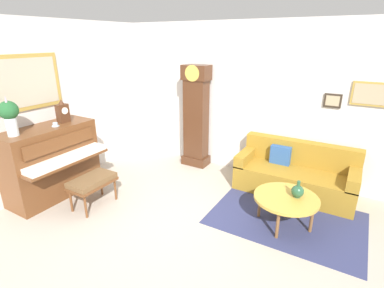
{
  "coord_description": "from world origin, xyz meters",
  "views": [
    {
      "loc": [
        1.95,
        -2.77,
        2.48
      ],
      "look_at": [
        -0.29,
        1.02,
        0.88
      ],
      "focal_mm": 27.25,
      "sensor_mm": 36.0,
      "label": 1
    }
  ],
  "objects_px": {
    "couch": "(295,174)",
    "green_jug": "(298,191)",
    "coffee_table": "(286,199)",
    "mantel_clock": "(63,112)",
    "grandfather_clock": "(196,119)",
    "teacup": "(55,125)",
    "piano_bench": "(92,182)",
    "flower_vase": "(9,114)",
    "piano": "(52,161)"
  },
  "relations": [
    {
      "from": "couch",
      "to": "green_jug",
      "type": "bearing_deg",
      "value": -77.4
    },
    {
      "from": "coffee_table",
      "to": "mantel_clock",
      "type": "distance_m",
      "value": 3.72
    },
    {
      "from": "grandfather_clock",
      "to": "coffee_table",
      "type": "distance_m",
      "value": 2.51
    },
    {
      "from": "couch",
      "to": "green_jug",
      "type": "relative_size",
      "value": 7.92
    },
    {
      "from": "coffee_table",
      "to": "mantel_clock",
      "type": "bearing_deg",
      "value": -167.83
    },
    {
      "from": "couch",
      "to": "teacup",
      "type": "relative_size",
      "value": 16.38
    },
    {
      "from": "piano_bench",
      "to": "coffee_table",
      "type": "height_order",
      "value": "piano_bench"
    },
    {
      "from": "mantel_clock",
      "to": "green_jug",
      "type": "xyz_separation_m",
      "value": [
        3.64,
        0.83,
        -0.83
      ]
    },
    {
      "from": "mantel_clock",
      "to": "green_jug",
      "type": "bearing_deg",
      "value": 12.89
    },
    {
      "from": "grandfather_clock",
      "to": "mantel_clock",
      "type": "relative_size",
      "value": 5.34
    },
    {
      "from": "flower_vase",
      "to": "teacup",
      "type": "relative_size",
      "value": 5.0
    },
    {
      "from": "grandfather_clock",
      "to": "couch",
      "type": "xyz_separation_m",
      "value": [
        2.03,
        -0.16,
        -0.65
      ]
    },
    {
      "from": "couch",
      "to": "mantel_clock",
      "type": "distance_m",
      "value": 4.01
    },
    {
      "from": "piano_bench",
      "to": "green_jug",
      "type": "distance_m",
      "value": 3.02
    },
    {
      "from": "coffee_table",
      "to": "green_jug",
      "type": "relative_size",
      "value": 3.67
    },
    {
      "from": "piano_bench",
      "to": "teacup",
      "type": "distance_m",
      "value": 1.09
    },
    {
      "from": "piano_bench",
      "to": "mantel_clock",
      "type": "bearing_deg",
      "value": 162.8
    },
    {
      "from": "flower_vase",
      "to": "teacup",
      "type": "xyz_separation_m",
      "value": [
        0.09,
        0.6,
        -0.29
      ]
    },
    {
      "from": "piano",
      "to": "piano_bench",
      "type": "bearing_deg",
      "value": 4.75
    },
    {
      "from": "piano",
      "to": "grandfather_clock",
      "type": "xyz_separation_m",
      "value": [
        1.39,
        2.29,
        0.37
      ]
    },
    {
      "from": "coffee_table",
      "to": "teacup",
      "type": "relative_size",
      "value": 7.59
    },
    {
      "from": "couch",
      "to": "mantel_clock",
      "type": "xyz_separation_m",
      "value": [
        -3.42,
        -1.81,
        1.04
      ]
    },
    {
      "from": "teacup",
      "to": "coffee_table",
      "type": "bearing_deg",
      "value": 15.99
    },
    {
      "from": "coffee_table",
      "to": "mantel_clock",
      "type": "relative_size",
      "value": 2.32
    },
    {
      "from": "couch",
      "to": "green_jug",
      "type": "distance_m",
      "value": 1.02
    },
    {
      "from": "flower_vase",
      "to": "green_jug",
      "type": "distance_m",
      "value": 4.12
    },
    {
      "from": "piano",
      "to": "mantel_clock",
      "type": "xyz_separation_m",
      "value": [
        0.0,
        0.32,
        0.76
      ]
    },
    {
      "from": "coffee_table",
      "to": "green_jug",
      "type": "distance_m",
      "value": 0.19
    },
    {
      "from": "flower_vase",
      "to": "teacup",
      "type": "distance_m",
      "value": 0.68
    },
    {
      "from": "couch",
      "to": "mantel_clock",
      "type": "height_order",
      "value": "mantel_clock"
    },
    {
      "from": "piano_bench",
      "to": "flower_vase",
      "type": "xyz_separation_m",
      "value": [
        -0.82,
        -0.57,
        1.09
      ]
    },
    {
      "from": "piano",
      "to": "couch",
      "type": "relative_size",
      "value": 0.76
    },
    {
      "from": "piano_bench",
      "to": "couch",
      "type": "xyz_separation_m",
      "value": [
        2.6,
        2.06,
        -0.09
      ]
    },
    {
      "from": "coffee_table",
      "to": "green_jug",
      "type": "xyz_separation_m",
      "value": [
        0.12,
        0.07,
        0.12
      ]
    },
    {
      "from": "green_jug",
      "to": "teacup",
      "type": "bearing_deg",
      "value": -163.43
    },
    {
      "from": "couch",
      "to": "grandfather_clock",
      "type": "bearing_deg",
      "value": 175.62
    },
    {
      "from": "grandfather_clock",
      "to": "coffee_table",
      "type": "xyz_separation_m",
      "value": [
        2.12,
        -1.21,
        -0.56
      ]
    },
    {
      "from": "grandfather_clock",
      "to": "teacup",
      "type": "bearing_deg",
      "value": -120.77
    },
    {
      "from": "flower_vase",
      "to": "teacup",
      "type": "bearing_deg",
      "value": 81.74
    },
    {
      "from": "mantel_clock",
      "to": "grandfather_clock",
      "type": "bearing_deg",
      "value": 54.71
    },
    {
      "from": "teacup",
      "to": "green_jug",
      "type": "distance_m",
      "value": 3.77
    },
    {
      "from": "coffee_table",
      "to": "grandfather_clock",
      "type": "bearing_deg",
      "value": 150.4
    },
    {
      "from": "piano_bench",
      "to": "green_jug",
      "type": "height_order",
      "value": "green_jug"
    },
    {
      "from": "couch",
      "to": "piano",
      "type": "bearing_deg",
      "value": -148.07
    },
    {
      "from": "piano",
      "to": "piano_bench",
      "type": "relative_size",
      "value": 2.06
    },
    {
      "from": "teacup",
      "to": "piano",
      "type": "bearing_deg",
      "value": -131.94
    },
    {
      "from": "couch",
      "to": "piano_bench",
      "type": "bearing_deg",
      "value": -141.53
    },
    {
      "from": "piano",
      "to": "green_jug",
      "type": "xyz_separation_m",
      "value": [
        3.64,
        1.16,
        -0.08
      ]
    },
    {
      "from": "piano_bench",
      "to": "mantel_clock",
      "type": "relative_size",
      "value": 1.84
    },
    {
      "from": "grandfather_clock",
      "to": "green_jug",
      "type": "height_order",
      "value": "grandfather_clock"
    }
  ]
}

